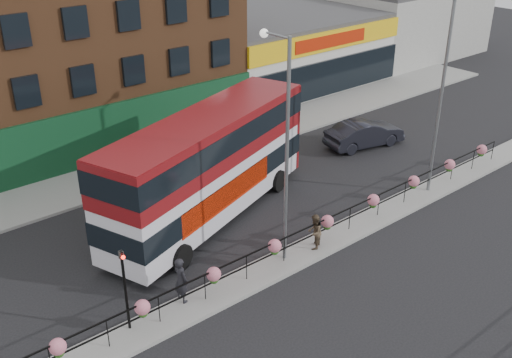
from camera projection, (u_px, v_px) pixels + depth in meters
ground at (301, 255)px, 25.53m from camera, size 120.00×120.00×0.00m
north_pavement at (154, 164)px, 33.75m from camera, size 60.00×4.00×0.15m
median at (301, 254)px, 25.50m from camera, size 60.00×1.60×0.15m
brick_building at (16, 59)px, 34.69m from camera, size 25.00×12.21×10.30m
supermarket at (274, 48)px, 47.27m from camera, size 15.00×12.25×5.30m
warehouse_east at (392, 18)px, 55.63m from camera, size 14.50×12.00×6.30m
median_railing at (302, 234)px, 25.07m from camera, size 30.04×0.56×1.23m
double_decker_bus at (209, 157)px, 27.10m from camera, size 12.87×6.94×5.10m
car at (364, 134)px, 35.87m from camera, size 3.76×5.62×1.61m
pedestrian_a at (181, 280)px, 22.11m from camera, size 0.76×0.56×1.87m
pedestrian_b at (315, 232)px, 25.44m from camera, size 1.31×1.29×1.59m
lamp_column_west at (283, 134)px, 22.85m from camera, size 0.33×1.63×9.31m
lamp_column_east at (439, 74)px, 28.22m from camera, size 0.37×1.79×10.18m
traffic_light_median at (124, 273)px, 20.10m from camera, size 0.15×0.28×3.65m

